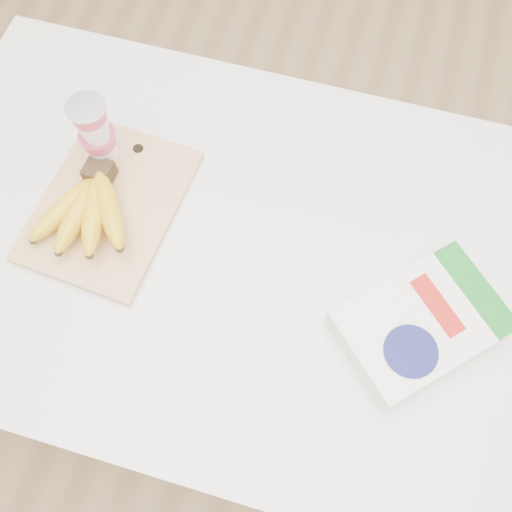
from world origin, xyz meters
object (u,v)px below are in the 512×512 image
(cereal_box, at_px, (420,324))
(cutting_board, at_px, (110,205))
(yogurt_stack, at_px, (96,133))
(bananas, at_px, (88,208))
(table, at_px, (234,320))

(cereal_box, bearing_deg, cutting_board, -142.84)
(yogurt_stack, relative_size, cereal_box, 0.53)
(bananas, bearing_deg, cutting_board, 58.89)
(bananas, height_order, cereal_box, bananas)
(yogurt_stack, distance_m, cereal_box, 0.64)
(yogurt_stack, bearing_deg, bananas, -81.96)
(bananas, relative_size, cereal_box, 0.66)
(cutting_board, relative_size, yogurt_stack, 2.05)
(table, height_order, cereal_box, cereal_box)
(cutting_board, height_order, bananas, bananas)
(table, xyz_separation_m, cutting_board, (-0.22, 0.01, 0.46))
(bananas, xyz_separation_m, yogurt_stack, (-0.02, 0.12, 0.06))
(table, relative_size, cereal_box, 3.98)
(table, height_order, cutting_board, cutting_board)
(yogurt_stack, bearing_deg, cutting_board, -67.12)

